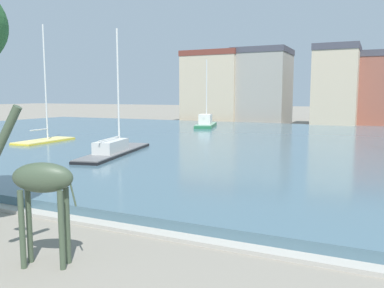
{
  "coord_description": "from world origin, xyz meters",
  "views": [
    {
      "loc": [
        6.04,
        -0.17,
        4.11
      ],
      "look_at": [
        -0.53,
        13.91,
        2.2
      ],
      "focal_mm": 37.35,
      "sensor_mm": 36.0,
      "label": 1
    }
  ],
  "objects_px": {
    "giraffe_statue": "(38,181)",
    "sailboat_yellow": "(49,142)",
    "sailboat_green": "(206,125)",
    "sailboat_black": "(119,152)"
  },
  "relations": [
    {
      "from": "giraffe_statue",
      "to": "sailboat_green",
      "type": "relative_size",
      "value": 0.5
    },
    {
      "from": "sailboat_green",
      "to": "sailboat_black",
      "type": "relative_size",
      "value": 0.83
    },
    {
      "from": "sailboat_yellow",
      "to": "sailboat_black",
      "type": "bearing_deg",
      "value": -17.94
    },
    {
      "from": "giraffe_statue",
      "to": "sailboat_yellow",
      "type": "distance_m",
      "value": 23.88
    },
    {
      "from": "sailboat_yellow",
      "to": "sailboat_green",
      "type": "xyz_separation_m",
      "value": [
        5.59,
        19.1,
        0.25
      ]
    },
    {
      "from": "sailboat_black",
      "to": "giraffe_statue",
      "type": "bearing_deg",
      "value": -61.27
    },
    {
      "from": "giraffe_statue",
      "to": "sailboat_green",
      "type": "bearing_deg",
      "value": 106.95
    },
    {
      "from": "sailboat_black",
      "to": "sailboat_yellow",
      "type": "bearing_deg",
      "value": 162.06
    },
    {
      "from": "giraffe_statue",
      "to": "sailboat_black",
      "type": "height_order",
      "value": "sailboat_black"
    },
    {
      "from": "giraffe_statue",
      "to": "sailboat_green",
      "type": "distance_m",
      "value": 37.84
    }
  ]
}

